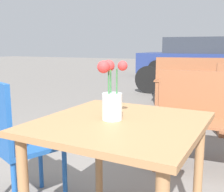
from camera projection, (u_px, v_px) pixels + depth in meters
name	position (u px, v px, depth m)	size (l,w,h in m)	color
table_front	(120.00, 141.00, 1.40)	(0.82, 0.84, 0.70)	#9E7047
flower_vase	(111.00, 99.00, 1.38)	(0.14, 0.14, 0.30)	silver
cafe_chair	(15.00, 138.00, 1.77)	(0.53, 0.53, 0.86)	#1E519E
bench_far	(211.00, 79.00, 4.94)	(1.98, 0.69, 0.85)	brown
bicycle	(167.00, 80.00, 6.04)	(1.51, 0.44, 0.71)	black
parked_car	(200.00, 59.00, 9.24)	(3.89, 1.93, 1.32)	navy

